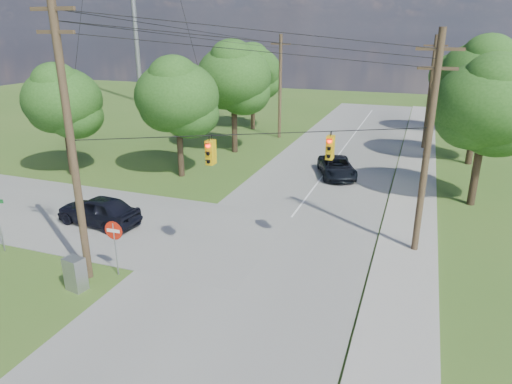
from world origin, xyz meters
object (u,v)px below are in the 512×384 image
at_px(pole_north_e, 430,92).
at_px(pole_north_w, 280,86).
at_px(pole_ne, 428,144).
at_px(do_not_enter_sign, 114,237).
at_px(control_cabinet, 75,274).
at_px(car_main_north, 337,167).
at_px(car_cross_dark, 99,210).
at_px(pole_sw, 71,140).

distance_m(pole_north_e, pole_north_w, 13.90).
bearing_deg(pole_ne, do_not_enter_sign, -150.55).
height_order(pole_ne, pole_north_e, pole_ne).
xyz_separation_m(control_cabinet, do_not_enter_sign, (0.88, 1.63, 1.14)).
xyz_separation_m(car_main_north, do_not_enter_sign, (-6.47, -17.87, 1.14)).
xyz_separation_m(pole_north_w, car_cross_dark, (-2.88, -24.65, -4.26)).
height_order(pole_sw, pole_north_w, pole_sw).
relative_size(pole_north_e, pole_north_w, 1.00).
height_order(pole_sw, car_cross_dark, pole_sw).
bearing_deg(pole_sw, car_cross_dark, 123.57).
bearing_deg(pole_sw, do_not_enter_sign, 28.52).
xyz_separation_m(pole_north_w, do_not_enter_sign, (1.50, -29.00, -3.26)).
bearing_deg(pole_ne, pole_sw, -150.62).
xyz_separation_m(pole_ne, pole_north_w, (-13.90, 22.00, -0.34)).
height_order(pole_ne, control_cabinet, pole_ne).
relative_size(pole_sw, pole_north_e, 1.20).
relative_size(pole_north_e, car_main_north, 1.97).
height_order(pole_ne, do_not_enter_sign, pole_ne).
distance_m(pole_sw, car_main_north, 20.69).
relative_size(control_cabinet, do_not_enter_sign, 0.57).
height_order(pole_north_e, car_main_north, pole_north_e).
relative_size(pole_north_w, car_main_north, 1.97).
relative_size(pole_sw, pole_ne, 1.14).
xyz_separation_m(pole_north_w, control_cabinet, (0.62, -30.64, -4.40)).
xyz_separation_m(car_main_north, control_cabinet, (-7.35, -19.50, -0.00)).
height_order(pole_north_w, control_cabinet, pole_north_w).
bearing_deg(do_not_enter_sign, pole_north_e, 64.54).
height_order(pole_sw, pole_ne, pole_sw).
relative_size(car_main_north, do_not_enter_sign, 1.96).
xyz_separation_m(pole_north_w, car_main_north, (7.97, -11.14, -4.39)).
bearing_deg(control_cabinet, pole_north_w, 101.37).
bearing_deg(car_cross_dark, pole_north_w, 178.29).
distance_m(pole_north_w, car_main_north, 14.38).
bearing_deg(pole_north_e, pole_ne, -90.00).
bearing_deg(car_cross_dark, pole_ne, 103.95).
bearing_deg(do_not_enter_sign, car_cross_dark, 132.91).
xyz_separation_m(pole_sw, pole_north_w, (-0.40, 29.60, -1.10)).
xyz_separation_m(pole_ne, car_cross_dark, (-16.78, -2.65, -4.60)).
distance_m(pole_north_w, do_not_enter_sign, 29.22).
xyz_separation_m(pole_ne, do_not_enter_sign, (-12.40, -7.00, -3.59)).
height_order(pole_sw, control_cabinet, pole_sw).
bearing_deg(pole_north_w, car_main_north, -54.43).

